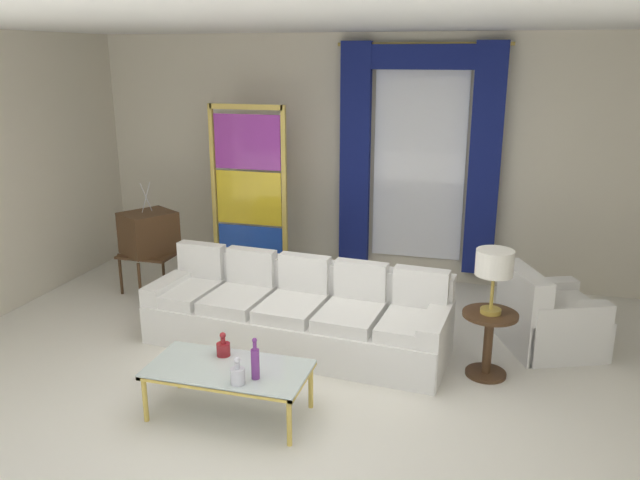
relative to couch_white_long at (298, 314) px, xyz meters
name	(u,v)px	position (x,y,z in m)	size (l,w,h in m)	color
ground_plane	(301,386)	(0.27, -0.79, -0.31)	(16.00, 16.00, 0.00)	silver
wall_rear	(374,159)	(0.27, 2.27, 1.19)	(8.00, 0.12, 3.00)	beige
ceiling_slab	(326,21)	(0.27, 0.01, 2.71)	(8.00, 7.60, 0.04)	white
curtained_window	(419,143)	(0.84, 2.10, 1.43)	(2.00, 0.17, 2.70)	white
couch_white_long	(298,314)	(0.00, 0.00, 0.00)	(2.98, 1.15, 0.86)	white
coffee_table	(229,371)	(-0.13, -1.37, 0.07)	(1.25, 0.62, 0.41)	silver
bottle_blue_decanter	(238,375)	(0.04, -1.59, 0.18)	(0.11, 0.11, 0.22)	silver
bottle_crystal_tall	(223,348)	(-0.25, -1.20, 0.17)	(0.11, 0.11, 0.20)	maroon
bottle_amber_squat	(255,362)	(0.14, -1.48, 0.24)	(0.06, 0.06, 0.33)	#753384
vintage_tv	(149,235)	(-2.09, 0.82, 0.42)	(0.74, 0.76, 1.35)	#472D19
armchair_white	(546,320)	(2.33, 0.56, -0.02)	(1.06, 1.05, 0.80)	white
stained_glass_divider	(249,201)	(-1.07, 1.43, 0.75)	(0.95, 0.05, 2.20)	gold
peacock_figurine	(269,281)	(-0.69, 1.05, -0.09)	(0.44, 0.60, 0.50)	beige
round_side_table	(488,338)	(1.80, -0.16, 0.05)	(0.48, 0.48, 0.59)	#472D19
table_lamp_brass	(494,266)	(1.80, -0.16, 0.72)	(0.32, 0.32, 0.57)	#B29338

